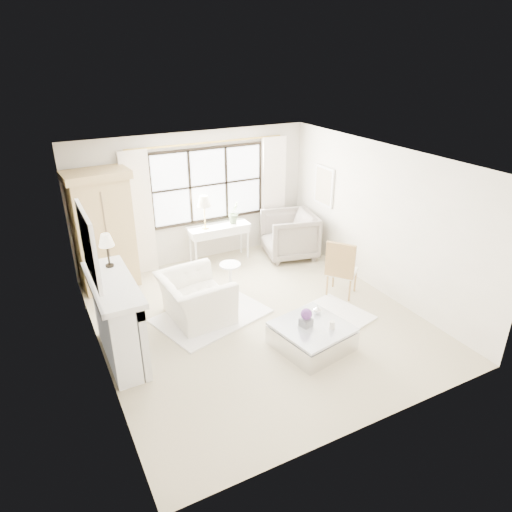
% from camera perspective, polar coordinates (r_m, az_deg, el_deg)
% --- Properties ---
extents(floor, '(5.50, 5.50, 0.00)m').
position_cam_1_polar(floor, '(7.79, 0.10, -7.81)').
color(floor, '#C2B490').
rests_on(floor, ground).
extents(ceiling, '(5.50, 5.50, 0.00)m').
position_cam_1_polar(ceiling, '(6.73, 0.12, 11.96)').
color(ceiling, white).
rests_on(ceiling, ground).
extents(wall_back, '(5.00, 0.00, 5.00)m').
position_cam_1_polar(wall_back, '(9.53, -7.65, 7.16)').
color(wall_back, beige).
rests_on(wall_back, ground).
extents(wall_front, '(5.00, 0.00, 5.00)m').
position_cam_1_polar(wall_front, '(5.17, 14.59, -9.45)').
color(wall_front, beige).
rests_on(wall_front, ground).
extents(wall_left, '(0.00, 5.50, 5.50)m').
position_cam_1_polar(wall_left, '(6.49, -19.86, -2.77)').
color(wall_left, beige).
rests_on(wall_left, ground).
extents(wall_right, '(0.00, 5.50, 5.50)m').
position_cam_1_polar(wall_right, '(8.52, 15.21, 4.39)').
color(wall_right, white).
rests_on(wall_right, ground).
extents(window_pane, '(2.40, 0.02, 1.50)m').
position_cam_1_polar(window_pane, '(9.54, -5.99, 8.84)').
color(window_pane, white).
rests_on(window_pane, wall_back).
extents(window_frame, '(2.50, 0.04, 1.50)m').
position_cam_1_polar(window_frame, '(9.53, -5.96, 8.82)').
color(window_frame, black).
rests_on(window_frame, wall_back).
extents(curtain_rod, '(3.30, 0.04, 0.04)m').
position_cam_1_polar(curtain_rod, '(9.28, -6.09, 13.92)').
color(curtain_rod, '#AC8B3B').
rests_on(curtain_rod, wall_back).
extents(curtain_left, '(0.55, 0.10, 2.47)m').
position_cam_1_polar(curtain_left, '(9.16, -14.45, 5.10)').
color(curtain_left, silver).
rests_on(curtain_left, ground).
extents(curtain_right, '(0.55, 0.10, 2.47)m').
position_cam_1_polar(curtain_right, '(10.19, 2.18, 7.86)').
color(curtain_right, white).
rests_on(curtain_right, ground).
extents(fireplace, '(0.58, 1.66, 1.26)m').
position_cam_1_polar(fireplace, '(6.85, -17.15, -7.61)').
color(fireplace, silver).
rests_on(fireplace, ground).
extents(mirror_frame, '(0.05, 1.15, 0.95)m').
position_cam_1_polar(mirror_frame, '(6.30, -20.22, 1.25)').
color(mirror_frame, white).
rests_on(mirror_frame, wall_left).
extents(mirror_glass, '(0.02, 1.00, 0.80)m').
position_cam_1_polar(mirror_glass, '(6.30, -19.96, 1.30)').
color(mirror_glass, silver).
rests_on(mirror_glass, wall_left).
extents(art_frame, '(0.04, 0.62, 0.82)m').
position_cam_1_polar(art_frame, '(9.69, 8.51, 8.65)').
color(art_frame, white).
rests_on(art_frame, wall_right).
extents(art_canvas, '(0.01, 0.52, 0.72)m').
position_cam_1_polar(art_canvas, '(9.68, 8.41, 8.63)').
color(art_canvas, beige).
rests_on(art_canvas, wall_right).
extents(mantel_lamp, '(0.22, 0.22, 0.51)m').
position_cam_1_polar(mantel_lamp, '(6.85, -18.22, 1.73)').
color(mantel_lamp, black).
rests_on(mantel_lamp, fireplace).
extents(armoire, '(1.17, 0.79, 2.24)m').
position_cam_1_polar(armoire, '(8.78, -18.53, 3.08)').
color(armoire, tan).
rests_on(armoire, floor).
extents(console_table, '(1.30, 0.46, 0.80)m').
position_cam_1_polar(console_table, '(9.68, -4.61, 1.61)').
color(console_table, white).
rests_on(console_table, floor).
extents(console_lamp, '(0.28, 0.28, 0.69)m').
position_cam_1_polar(console_lamp, '(9.23, -6.51, 6.70)').
color(console_lamp, gold).
rests_on(console_lamp, console_table).
extents(orchid_plant, '(0.32, 0.31, 0.46)m').
position_cam_1_polar(orchid_plant, '(9.59, -2.80, 5.44)').
color(orchid_plant, '#596E49').
rests_on(orchid_plant, console_table).
extents(side_table, '(0.40, 0.40, 0.51)m').
position_cam_1_polar(side_table, '(8.57, -3.24, -2.07)').
color(side_table, silver).
rests_on(side_table, floor).
extents(rug_left, '(2.04, 1.68, 0.03)m').
position_cam_1_polar(rug_left, '(7.87, -5.60, -7.42)').
color(rug_left, white).
rests_on(rug_left, floor).
extents(rug_right, '(1.67, 1.40, 0.03)m').
position_cam_1_polar(rug_right, '(7.81, 8.63, -7.91)').
color(rug_right, white).
rests_on(rug_right, floor).
extents(club_armchair, '(1.10, 1.24, 0.77)m').
position_cam_1_polar(club_armchair, '(7.67, -7.59, -5.22)').
color(club_armchair, white).
rests_on(club_armchair, floor).
extents(wingback_chair, '(1.29, 1.27, 0.98)m').
position_cam_1_polar(wingback_chair, '(9.87, 4.17, 2.65)').
color(wingback_chair, gray).
rests_on(wingback_chair, floor).
extents(french_chair, '(0.68, 0.68, 1.08)m').
position_cam_1_polar(french_chair, '(8.50, 10.61, -2.88)').
color(french_chair, '#B08549').
rests_on(french_chair, floor).
extents(coffee_table, '(1.16, 1.16, 0.38)m').
position_cam_1_polar(coffee_table, '(7.07, 6.97, -9.96)').
color(coffee_table, silver).
rests_on(coffee_table, floor).
extents(planter_box, '(0.19, 0.19, 0.12)m').
position_cam_1_polar(planter_box, '(6.92, 6.26, -8.25)').
color(planter_box, slate).
rests_on(planter_box, coffee_table).
extents(planter_flowers, '(0.17, 0.17, 0.17)m').
position_cam_1_polar(planter_flowers, '(6.84, 6.32, -7.22)').
color(planter_flowers, '#5E2F77').
rests_on(planter_flowers, planter_box).
extents(pillar_candle, '(0.08, 0.08, 0.12)m').
position_cam_1_polar(pillar_candle, '(6.91, 9.48, -8.50)').
color(pillar_candle, white).
rests_on(pillar_candle, coffee_table).
extents(coffee_vase, '(0.15, 0.15, 0.14)m').
position_cam_1_polar(coffee_vase, '(7.23, 7.68, -6.63)').
color(coffee_vase, white).
rests_on(coffee_vase, coffee_table).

